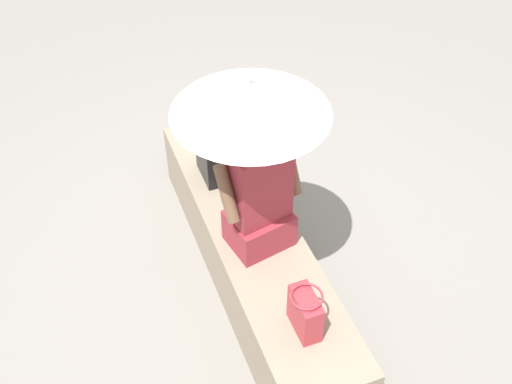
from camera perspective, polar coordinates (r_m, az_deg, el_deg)
name	(u,v)px	position (r m, az deg, el deg)	size (l,w,h in m)	color
ground_plane	(253,278)	(4.07, -0.25, -7.93)	(14.00, 14.00, 0.00)	gray
stone_bench	(253,255)	(3.89, -0.26, -5.78)	(2.28, 0.51, 0.47)	gray
person_seated	(259,193)	(3.37, 0.30, -0.08)	(0.34, 0.50, 0.90)	#992D38
parasol	(251,98)	(3.02, -0.48, 8.66)	(0.81, 0.81, 1.11)	#B7B7BC
handbag_black	(209,158)	(3.96, -4.31, 3.15)	(0.27, 0.20, 0.31)	black
tote_bag_canvas	(306,312)	(3.18, 4.61, -10.93)	(0.22, 0.17, 0.27)	#B2333D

